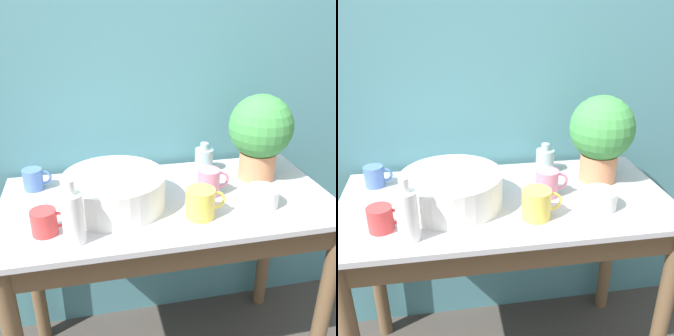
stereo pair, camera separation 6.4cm
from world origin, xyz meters
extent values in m
cube|color=teal|center=(0.00, 0.65, 1.20)|extent=(6.00, 0.05, 2.40)
cylinder|color=brown|center=(0.55, 0.05, 0.40)|extent=(0.06, 0.06, 0.80)
cylinder|color=brown|center=(-0.55, 0.55, 0.40)|extent=(0.06, 0.06, 0.80)
cylinder|color=brown|center=(0.55, 0.55, 0.40)|extent=(0.06, 0.06, 0.80)
cube|color=brown|center=(0.00, 0.05, 0.75)|extent=(1.09, 0.02, 0.10)
cube|color=#B2B2B7|center=(0.00, 0.30, 0.81)|extent=(1.19, 0.60, 0.02)
cylinder|color=tan|center=(0.38, 0.39, 0.87)|extent=(0.14, 0.14, 0.11)
sphere|color=#3D8C42|center=(0.38, 0.39, 1.03)|extent=(0.25, 0.25, 0.25)
cylinder|color=silver|center=(-0.19, 0.29, 0.88)|extent=(0.35, 0.35, 0.12)
cylinder|color=white|center=(-0.33, 0.09, 0.90)|extent=(0.07, 0.07, 0.16)
cylinder|color=white|center=(-0.33, 0.09, 1.00)|extent=(0.03, 0.03, 0.05)
cylinder|color=#93B2BC|center=(0.20, 0.50, 0.87)|extent=(0.07, 0.07, 0.10)
cylinder|color=#93B2BC|center=(0.20, 0.50, 0.93)|extent=(0.03, 0.03, 0.03)
cylinder|color=#C63838|center=(-0.42, 0.16, 0.86)|extent=(0.08, 0.08, 0.08)
torus|color=#C63838|center=(-0.38, 0.16, 0.86)|extent=(0.05, 0.01, 0.05)
cylinder|color=pink|center=(0.15, 0.29, 0.87)|extent=(0.08, 0.08, 0.10)
torus|color=pink|center=(0.20, 0.29, 0.87)|extent=(0.07, 0.01, 0.07)
cylinder|color=#4C70B7|center=(-0.48, 0.48, 0.86)|extent=(0.07, 0.07, 0.08)
torus|color=#4C70B7|center=(-0.44, 0.48, 0.86)|extent=(0.06, 0.01, 0.06)
cylinder|color=#E5CC4C|center=(0.08, 0.15, 0.87)|extent=(0.10, 0.10, 0.10)
torus|color=#E5CC4C|center=(0.13, 0.15, 0.87)|extent=(0.07, 0.01, 0.07)
cylinder|color=silver|center=(0.31, 0.18, 0.85)|extent=(0.12, 0.12, 0.07)
camera|label=1|loc=(-0.27, -0.93, 1.51)|focal=42.00mm
camera|label=2|loc=(-0.20, -0.94, 1.51)|focal=42.00mm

